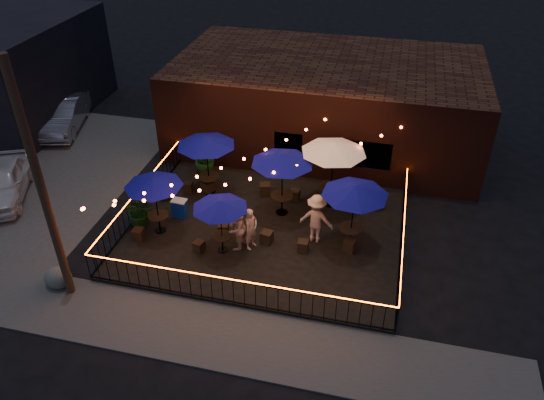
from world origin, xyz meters
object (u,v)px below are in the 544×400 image
at_px(cafe_table_3, 282,159).
at_px(boulder, 58,278).
at_px(utility_pole, 42,190).
at_px(cafe_table_4, 355,191).
at_px(cooler, 180,208).
at_px(cafe_table_5, 334,148).
at_px(cafe_table_1, 206,142).
at_px(cafe_table_2, 220,205).
at_px(cafe_table_0, 153,183).

relative_size(cafe_table_3, boulder, 3.17).
xyz_separation_m(utility_pole, cafe_table_4, (8.61, 4.40, -1.50)).
bearing_deg(cooler, cafe_table_3, 19.91).
bearing_deg(cafe_table_5, cafe_table_4, -66.03).
bearing_deg(utility_pole, cafe_table_1, 68.59).
height_order(cafe_table_2, cooler, cafe_table_2).
height_order(cafe_table_0, cafe_table_2, cafe_table_0).
xyz_separation_m(utility_pole, cafe_table_0, (1.60, 3.58, -1.72)).
bearing_deg(cafe_table_2, cafe_table_5, 49.11).
bearing_deg(cafe_table_3, cooler, -162.89).
relative_size(cafe_table_2, boulder, 2.35).
distance_m(cafe_table_1, cooler, 2.77).
height_order(cafe_table_3, cooler, cafe_table_3).
xyz_separation_m(cafe_table_5, boulder, (-8.05, -6.66, -2.34)).
xyz_separation_m(cafe_table_4, cooler, (-6.61, 0.24, -1.97)).
xyz_separation_m(cafe_table_2, cafe_table_4, (4.37, 1.36, 0.39)).
height_order(cafe_table_4, cooler, cafe_table_4).
relative_size(cafe_table_0, cafe_table_5, 0.98).
bearing_deg(boulder, cafe_table_3, 41.79).
distance_m(cafe_table_0, cafe_table_3, 4.73).
relative_size(cafe_table_0, boulder, 3.05).
relative_size(cafe_table_1, boulder, 2.84).
relative_size(cooler, boulder, 0.82).
distance_m(cafe_table_0, cafe_table_2, 2.70).
distance_m(cafe_table_3, boulder, 8.72).
relative_size(cafe_table_5, boulder, 3.11).
xyz_separation_m(cafe_table_0, cooler, (0.39, 1.05, -1.75)).
bearing_deg(cafe_table_1, cooler, -106.67).
xyz_separation_m(cafe_table_3, cooler, (-3.78, -1.16, -2.02)).
distance_m(cafe_table_2, cooler, 3.18).
bearing_deg(cafe_table_5, cafe_table_2, -130.89).
distance_m(cafe_table_0, cafe_table_1, 3.07).
height_order(cafe_table_1, cafe_table_2, cafe_table_1).
relative_size(utility_pole, cafe_table_0, 2.87).
distance_m(cafe_table_2, cafe_table_3, 3.19).
height_order(cafe_table_3, cafe_table_4, cafe_table_3).
height_order(cafe_table_2, cafe_table_3, cafe_table_3).
height_order(cafe_table_1, cafe_table_4, cafe_table_1).
bearing_deg(utility_pole, cafe_table_0, 65.95).
relative_size(cafe_table_0, cafe_table_2, 1.30).
bearing_deg(cafe_table_3, cafe_table_4, -26.30).
distance_m(cafe_table_1, cafe_table_2, 3.86).
xyz_separation_m(cafe_table_0, cafe_table_3, (4.17, 2.22, 0.27)).
bearing_deg(utility_pole, boulder, 161.34).
distance_m(cafe_table_3, cafe_table_5, 2.04).
bearing_deg(utility_pole, cafe_table_4, 27.09).
distance_m(cooler, boulder, 5.12).
relative_size(cafe_table_0, cooler, 3.72).
relative_size(cafe_table_0, cafe_table_4, 0.96).
distance_m(utility_pole, cafe_table_2, 5.55).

